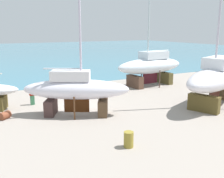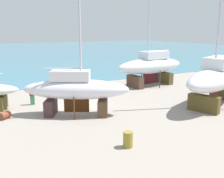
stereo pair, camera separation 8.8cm
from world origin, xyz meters
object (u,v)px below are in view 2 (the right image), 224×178
sailboat_small_center (76,89)px  sailboat_large_starboard (151,66)px  worker (32,95)px  barrel_tipped_right (128,139)px  barrel_tipped_center (5,115)px  sailboat_mid_port (216,78)px

sailboat_small_center → sailboat_large_starboard: (11.70, 6.08, 0.29)m
sailboat_large_starboard → worker: (-14.08, -1.62, -1.49)m
barrel_tipped_right → barrel_tipped_center: (-5.46, 8.50, -0.17)m
sailboat_large_starboard → sailboat_mid_port: bearing=85.3°
barrel_tipped_center → sailboat_large_starboard: bearing=14.8°
worker → barrel_tipped_right: size_ratio=1.80×
sailboat_mid_port → barrel_tipped_right: bearing=-3.5°
sailboat_large_starboard → sailboat_mid_port: sailboat_mid_port is taller
sailboat_large_starboard → worker: sailboat_large_starboard is taller
worker → barrel_tipped_right: 11.67m
sailboat_mid_port → worker: sailboat_mid_port is taller
sailboat_mid_port → barrel_tipped_center: sailboat_mid_port is taller
sailboat_small_center → barrel_tipped_right: (0.43, -6.86, -1.60)m
sailboat_small_center → barrel_tipped_right: sailboat_small_center is taller
sailboat_mid_port → sailboat_large_starboard: bearing=-111.6°
barrel_tipped_right → sailboat_mid_port: bearing=17.6°
barrel_tipped_right → barrel_tipped_center: 10.10m
sailboat_small_center → sailboat_large_starboard: size_ratio=1.07×
barrel_tipped_right → barrel_tipped_center: barrel_tipped_right is taller
sailboat_large_starboard → barrel_tipped_right: (-11.28, -12.94, -1.89)m
sailboat_large_starboard → worker: 14.25m
sailboat_small_center → barrel_tipped_center: bearing=-168.0°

